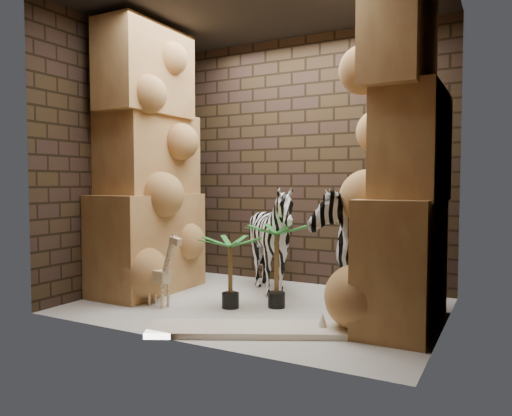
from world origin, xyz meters
The scene contains 14 objects.
floor centered at (0.00, 0.00, 0.00)m, with size 3.50×3.50×0.00m, color silver.
ceiling centered at (0.00, 0.00, 3.00)m, with size 3.50×3.50×0.00m, color black.
wall_back centered at (0.00, 1.25, 1.50)m, with size 3.50×3.50×0.00m, color #312414.
wall_front centered at (0.00, -1.25, 1.50)m, with size 3.50×3.50×0.00m, color #312414.
wall_left centered at (-1.75, 0.00, 1.50)m, with size 3.00×3.00×0.00m, color #312414.
wall_right centered at (1.75, 0.00, 1.50)m, with size 3.00×3.00×0.00m, color #312414.
rock_pillar_left centered at (-1.40, 0.00, 1.50)m, with size 0.68×1.30×3.00m, color tan, non-canonical shape.
rock_pillar_right centered at (1.42, 0.00, 1.50)m, with size 0.58×1.25×3.00m, color tan, non-canonical shape.
zebra_right centered at (0.79, 0.30, 0.70)m, with size 0.64×1.18×1.40m, color white.
zebra_left centered at (-0.09, 0.52, 0.54)m, with size 0.96×1.19×1.08m, color white.
giraffe_toy centered at (-0.86, -0.48, 0.39)m, with size 0.40×0.13×0.77m, color #D6BA8B, non-canonical shape.
palm_front centered at (0.20, 0.03, 0.42)m, with size 0.36×0.36×0.83m, color #1D6A1B, non-canonical shape.
palm_back centered at (-0.19, -0.20, 0.36)m, with size 0.36×0.36×0.71m, color #1D6A1B, non-canonical shape.
surfboard centered at (0.36, -0.78, 0.03)m, with size 1.68×0.41×0.05m, color white.
Camera 1 is at (2.23, -4.21, 1.23)m, focal length 33.76 mm.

